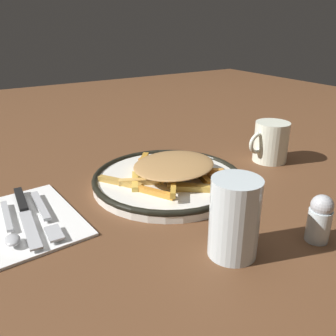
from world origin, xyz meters
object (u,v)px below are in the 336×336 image
napkin (27,219)px  fork (45,214)px  salt_shaker (320,218)px  fries_heap (171,168)px  plate (168,180)px  coffee_mug (270,142)px  knife (24,210)px  spoon (10,230)px  water_glass (234,218)px

napkin → fork: 0.03m
salt_shaker → napkin: bearing=-38.7°
fries_heap → fork: bearing=-0.1°
plate → coffee_mug: 0.27m
plate → napkin: plate is taller
fork → knife: knife is taller
coffee_mug → fork: bearing=-0.6°
plate → spoon: plate is taller
fork → spoon: spoon is taller
fries_heap → salt_shaker: (-0.08, 0.28, -0.00)m
fries_heap → spoon: 0.31m
water_glass → spoon: bearing=-39.1°
plate → water_glass: size_ratio=2.59×
napkin → knife: bearing=-94.2°
fork → water_glass: water_glass is taller
knife → spoon: (0.03, 0.05, 0.00)m
spoon → water_glass: (-0.26, 0.21, 0.04)m
fries_heap → water_glass: bearing=78.7°
napkin → plate: bearing=178.8°
plate → spoon: size_ratio=1.98×
water_glass → coffee_mug: bearing=-144.1°
fries_heap → coffee_mug: size_ratio=2.20×
spoon → salt_shaker: (-0.39, 0.25, 0.02)m
napkin → coffee_mug: (-0.54, 0.02, 0.04)m
water_glass → salt_shaker: (-0.13, 0.04, -0.02)m
fork → knife: (0.03, -0.03, 0.00)m
water_glass → salt_shaker: size_ratio=1.54×
knife → salt_shaker: (-0.36, 0.31, 0.03)m
plate → water_glass: bearing=79.8°
coffee_mug → salt_shaker: (0.18, 0.27, -0.01)m
plate → water_glass: 0.25m
plate → coffee_mug: coffee_mug is taller
knife → spoon: size_ratio=1.38×
napkin → salt_shaker: bearing=141.3°
napkin → fork: (-0.03, 0.01, 0.01)m
fries_heap → napkin: bearing=-2.6°
fries_heap → coffee_mug: 0.27m
water_glass → plate: bearing=-100.2°
napkin → knife: size_ratio=1.04×
coffee_mug → salt_shaker: coffee_mug is taller
fork → salt_shaker: 0.43m
salt_shaker → fork: bearing=-39.7°
plate → fries_heap: bearing=116.4°
coffee_mug → plate: bearing=-2.6°
fork → knife: bearing=-49.9°
coffee_mug → napkin: bearing=-1.9°
knife → salt_shaker: size_ratio=2.79×
spoon → fork: bearing=-158.6°
fries_heap → fork: fries_heap is taller
napkin → fries_heap: bearing=177.4°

